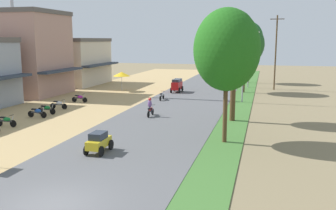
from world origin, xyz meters
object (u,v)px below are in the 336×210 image
object	(u,v)px
median_tree_third	(245,44)
parked_motorbike_third	(6,121)
parked_motorbike_fifth	(47,109)
motorbike_ahead_second	(162,96)
parked_motorbike_sixth	(59,104)
parked_motorbike_seventh	(80,98)
car_hatchback_yellow	(99,141)
streetlamp_near	(243,61)
utility_pole_near	(276,52)
median_tree_fourth	(249,39)
motorbike_foreground_rider	(150,107)
vendor_umbrella	(122,74)
median_tree_second	(235,38)
median_tree_nearest	(227,50)
car_van_red	(177,85)
parked_motorbike_fourth	(37,112)
streetlamp_mid	(249,57)

from	to	relation	value
median_tree_third	parked_motorbike_third	bearing A→B (deg)	-124.37
parked_motorbike_fifth	motorbike_ahead_second	world-z (taller)	motorbike_ahead_second
parked_motorbike_third	parked_motorbike_sixth	distance (m)	7.68
parked_motorbike_fifth	parked_motorbike_seventh	xyz separation A→B (m)	(-0.20, 6.58, 0.00)
parked_motorbike_third	car_hatchback_yellow	world-z (taller)	car_hatchback_yellow
parked_motorbike_seventh	streetlamp_near	bearing A→B (deg)	15.31
median_tree_third	utility_pole_near	distance (m)	5.57
median_tree_fourth	motorbike_foreground_rider	world-z (taller)	median_tree_fourth
parked_motorbike_third	median_tree_fourth	size ratio (longest dim) A/B	0.19
vendor_umbrella	median_tree_second	size ratio (longest dim) A/B	0.28
parked_motorbike_third	median_tree_nearest	xyz separation A→B (m)	(16.68, -0.08, 5.48)
vendor_umbrella	median_tree_nearest	xyz separation A→B (m)	(15.53, -21.16, 3.72)
vendor_umbrella	car_van_red	distance (m)	7.30
utility_pole_near	streetlamp_near	bearing A→B (deg)	-106.74
parked_motorbike_third	parked_motorbike_fourth	distance (m)	3.63
vendor_umbrella	utility_pole_near	xyz separation A→B (m)	(19.17, 6.98, 2.81)
parked_motorbike_third	motorbike_ahead_second	xyz separation A→B (m)	(8.11, 15.44, 0.02)
median_tree_third	streetlamp_mid	bearing A→B (deg)	86.58
parked_motorbike_third	motorbike_ahead_second	world-z (taller)	motorbike_ahead_second
parked_motorbike_sixth	utility_pole_near	size ratio (longest dim) A/B	0.18
parked_motorbike_seventh	streetlamp_near	xyz separation A→B (m)	(16.79, 4.60, 3.90)
median_tree_second	motorbike_foreground_rider	xyz separation A→B (m)	(-7.06, -0.15, -5.96)
parked_motorbike_third	parked_motorbike_seventh	distance (m)	11.76
streetlamp_near	parked_motorbike_sixth	bearing A→B (deg)	-152.77
parked_motorbike_third	median_tree_nearest	world-z (taller)	median_tree_nearest
vendor_umbrella	streetlamp_mid	size ratio (longest dim) A/B	0.34
parked_motorbike_fourth	median_tree_fourth	distance (m)	36.14
parked_motorbike_seventh	median_tree_nearest	bearing A→B (deg)	-35.38
utility_pole_near	motorbike_ahead_second	xyz separation A→B (m)	(-12.21, -12.62, -4.54)
parked_motorbike_fifth	motorbike_ahead_second	distance (m)	12.95
car_hatchback_yellow	parked_motorbike_third	bearing A→B (deg)	155.87
median_tree_fourth	motorbike_ahead_second	world-z (taller)	median_tree_fourth
parked_motorbike_fifth	parked_motorbike_seventh	bearing A→B (deg)	91.70
parked_motorbike_fifth	motorbike_foreground_rider	xyz separation A→B (m)	(9.33, 1.37, 0.30)
median_tree_third	car_hatchback_yellow	xyz separation A→B (m)	(-6.75, -28.48, -5.33)
median_tree_second	parked_motorbike_fifth	bearing A→B (deg)	-174.69
vendor_umbrella	median_tree_second	distance (m)	21.58
median_tree_nearest	streetlamp_near	bearing A→B (deg)	89.57
parked_motorbike_seventh	streetlamp_mid	size ratio (longest dim) A/B	0.24
parked_motorbike_fourth	motorbike_ahead_second	xyz separation A→B (m)	(7.81, 11.82, 0.02)
parked_motorbike_seventh	utility_pole_near	distance (m)	26.44
motorbike_foreground_rider	motorbike_ahead_second	world-z (taller)	motorbike_foreground_rider
streetlamp_near	utility_pole_near	distance (m)	12.24
parked_motorbike_fifth	streetlamp_near	bearing A→B (deg)	33.96
median_tree_third	utility_pole_near	world-z (taller)	utility_pole_near
parked_motorbike_fifth	streetlamp_near	size ratio (longest dim) A/B	0.24
median_tree_nearest	streetlamp_near	world-z (taller)	median_tree_nearest
motorbike_ahead_second	streetlamp_near	bearing A→B (deg)	6.00
streetlamp_near	parked_motorbike_seventh	bearing A→B (deg)	-164.69
median_tree_third	streetlamp_near	bearing A→B (deg)	-87.76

